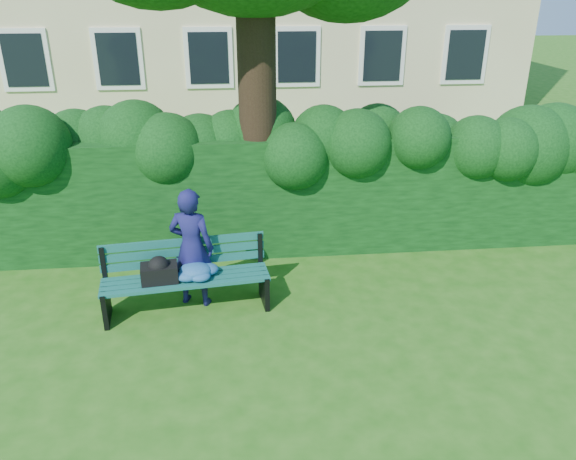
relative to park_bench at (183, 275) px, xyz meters
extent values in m
plane|color=#205A12|center=(1.35, -0.36, -0.50)|extent=(80.00, 80.00, 0.00)
cube|color=white|center=(-4.65, 9.62, 1.50)|extent=(1.30, 0.08, 1.60)
cube|color=black|center=(-4.65, 9.58, 1.50)|extent=(1.05, 0.04, 1.35)
cube|color=white|center=(-2.25, 9.62, 1.50)|extent=(1.30, 0.08, 1.60)
cube|color=black|center=(-2.25, 9.58, 1.50)|extent=(1.05, 0.04, 1.35)
cube|color=white|center=(0.15, 9.62, 1.50)|extent=(1.30, 0.08, 1.60)
cube|color=black|center=(0.15, 9.58, 1.50)|extent=(1.05, 0.04, 1.35)
cube|color=white|center=(2.55, 9.62, 1.50)|extent=(1.30, 0.08, 1.60)
cube|color=black|center=(2.55, 9.58, 1.50)|extent=(1.05, 0.04, 1.35)
cube|color=white|center=(4.95, 9.62, 1.50)|extent=(1.30, 0.08, 1.60)
cube|color=black|center=(4.95, 9.58, 1.50)|extent=(1.05, 0.04, 1.35)
cube|color=white|center=(7.35, 9.62, 1.50)|extent=(1.30, 0.08, 1.60)
cube|color=black|center=(7.35, 9.58, 1.50)|extent=(1.05, 0.04, 1.35)
cube|color=black|center=(1.35, 1.84, 0.40)|extent=(10.00, 1.00, 1.80)
cylinder|color=black|center=(1.06, 1.69, 2.07)|extent=(0.54, 0.54, 5.14)
cube|color=#0D443A|center=(0.06, -0.22, -0.05)|extent=(2.07, 0.34, 0.04)
cube|color=#0D443A|center=(0.04, -0.10, -0.05)|extent=(2.07, 0.34, 0.04)
cube|color=#0D443A|center=(0.03, 0.02, -0.05)|extent=(2.07, 0.34, 0.04)
cube|color=#0D443A|center=(0.01, 0.14, -0.05)|extent=(2.07, 0.34, 0.04)
cube|color=#0D443A|center=(0.00, 0.22, 0.08)|extent=(2.06, 0.27, 0.10)
cube|color=#0D443A|center=(0.00, 0.23, 0.21)|extent=(2.06, 0.27, 0.10)
cube|color=#0D443A|center=(0.00, 0.24, 0.34)|extent=(2.06, 0.27, 0.10)
cube|color=black|center=(-0.95, -0.15, -0.28)|extent=(0.12, 0.50, 0.44)
cube|color=black|center=(-0.98, 0.11, 0.15)|extent=(0.07, 0.07, 0.45)
cube|color=black|center=(-0.94, -0.20, -0.06)|extent=(0.11, 0.42, 0.05)
cube|color=black|center=(1.01, 0.07, -0.28)|extent=(0.12, 0.50, 0.44)
cube|color=black|center=(0.99, 0.33, 0.15)|extent=(0.07, 0.07, 0.45)
cube|color=black|center=(1.02, 0.02, -0.06)|extent=(0.11, 0.42, 0.05)
cube|color=white|center=(-0.30, -0.13, -0.02)|extent=(0.19, 0.15, 0.02)
cube|color=black|center=(-0.28, -0.08, 0.08)|extent=(0.47, 0.33, 0.22)
imported|color=#17164E|center=(0.12, 0.17, 0.28)|extent=(0.66, 0.53, 1.57)
camera|label=1|loc=(0.68, -6.30, 3.33)|focal=35.00mm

